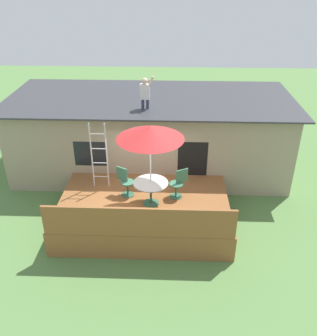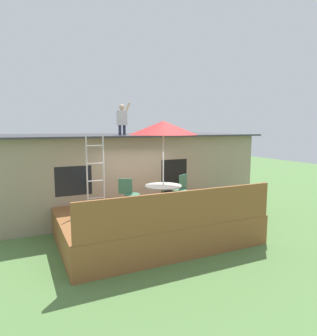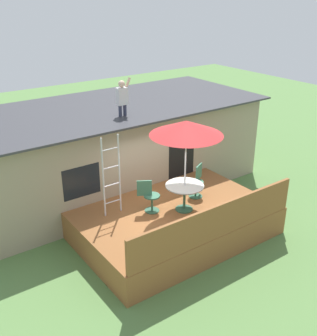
% 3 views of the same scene
% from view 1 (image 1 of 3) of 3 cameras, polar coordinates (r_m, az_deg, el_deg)
% --- Properties ---
extents(ground_plane, '(40.00, 40.00, 0.00)m').
position_cam_1_polar(ground_plane, '(11.93, -2.18, -8.13)').
color(ground_plane, '#567F42').
extents(house, '(10.50, 4.50, 2.90)m').
position_cam_1_polar(house, '(14.31, -1.24, 5.32)').
color(house, gray).
rests_on(house, ground).
extents(deck, '(5.21, 3.53, 0.80)m').
position_cam_1_polar(deck, '(11.70, -2.22, -6.57)').
color(deck, brown).
rests_on(deck, ground).
extents(deck_railing, '(5.11, 0.08, 0.90)m').
position_cam_1_polar(deck_railing, '(9.82, -3.06, -8.36)').
color(deck_railing, brown).
rests_on(deck_railing, deck).
extents(patio_table, '(1.04, 1.04, 0.74)m').
position_cam_1_polar(patio_table, '(10.98, -1.19, -2.97)').
color(patio_table, '#33664C').
rests_on(patio_table, deck).
extents(patio_umbrella, '(1.90, 1.90, 2.54)m').
position_cam_1_polar(patio_umbrella, '(10.16, -1.29, 5.49)').
color(patio_umbrella, silver).
rests_on(patio_umbrella, deck).
extents(step_ladder, '(0.52, 0.04, 2.20)m').
position_cam_1_polar(step_ladder, '(11.77, -9.12, 1.85)').
color(step_ladder, silver).
rests_on(step_ladder, deck).
extents(person_figure, '(0.47, 0.20, 1.11)m').
position_cam_1_polar(person_figure, '(12.47, -2.05, 11.75)').
color(person_figure, '#33384C').
rests_on(person_figure, house).
extents(patio_chair_left, '(0.57, 0.44, 0.92)m').
position_cam_1_polar(patio_chair_left, '(11.54, -5.11, -2.13)').
color(patio_chair_left, '#33664C').
rests_on(patio_chair_left, deck).
extents(patio_chair_right, '(0.58, 0.44, 0.92)m').
position_cam_1_polar(patio_chair_right, '(11.41, 3.05, -2.42)').
color(patio_chair_right, '#33664C').
rests_on(patio_chair_right, deck).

